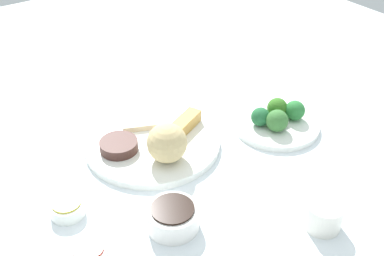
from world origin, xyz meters
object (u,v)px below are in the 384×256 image
sauce_ramekin_sweet_and_sour (89,254)px  teacup (324,216)px  broccoli_plate (276,124)px  main_plate (153,143)px  sauce_ramekin_hot_mustard (67,209)px  soy_sauce_bowl (173,218)px

sauce_ramekin_sweet_and_sour → teacup: teacup is taller
broccoli_plate → teacup: bearing=61.6°
main_plate → sauce_ramekin_hot_mustard: bearing=20.9°
sauce_ramekin_sweet_and_sour → teacup: (-0.37, 0.17, 0.01)m
main_plate → sauce_ramekin_sweet_and_sour: 0.32m
sauce_ramekin_hot_mustard → main_plate: bearing=-159.1°
sauce_ramekin_sweet_and_sour → sauce_ramekin_hot_mustard: (-0.01, -0.12, 0.00)m
soy_sauce_bowl → broccoli_plate: bearing=-161.4°
main_plate → sauce_ramekin_hot_mustard: size_ratio=4.65×
broccoli_plate → sauce_ramekin_hot_mustard: sauce_ramekin_hot_mustard is taller
main_plate → sauce_ramekin_hot_mustard: (0.24, 0.09, 0.00)m
main_plate → soy_sauce_bowl: bearing=67.2°
main_plate → broccoli_plate: (-0.27, 0.10, -0.00)m
soy_sauce_bowl → teacup: teacup is taller
broccoli_plate → sauce_ramekin_hot_mustard: (0.51, -0.01, 0.01)m
broccoli_plate → sauce_ramekin_sweet_and_sour: 0.53m
main_plate → broccoli_plate: bearing=159.2°
broccoli_plate → soy_sauce_bowl: soy_sauce_bowl is taller
sauce_ramekin_hot_mustard → teacup: teacup is taller
sauce_ramekin_hot_mustard → teacup: bearing=141.1°
main_plate → teacup: 0.40m
teacup → soy_sauce_bowl: bearing=-34.9°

